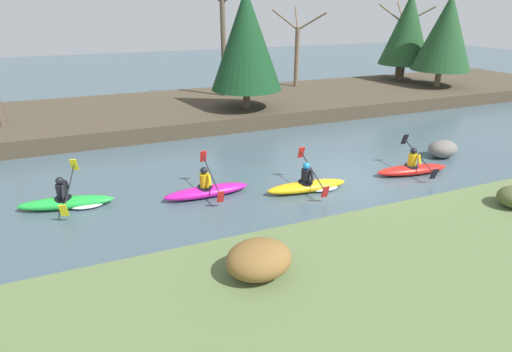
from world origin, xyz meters
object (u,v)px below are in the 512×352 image
object	(u,v)px
kayaker_trailing	(207,190)
boulder_midstream	(443,149)
kayaker_middle	(310,185)
kayaker_lead	(413,168)
kayaker_far_back	(70,201)

from	to	relation	value
kayaker_trailing	boulder_midstream	xyz separation A→B (m)	(9.62, -0.01, 0.12)
kayaker_middle	kayaker_trailing	bearing A→B (deg)	169.63
kayaker_lead	kayaker_far_back	xyz separation A→B (m)	(-11.31, 1.75, -0.02)
kayaker_trailing	boulder_midstream	bearing A→B (deg)	0.12
kayaker_middle	boulder_midstream	xyz separation A→B (m)	(6.41, 0.83, 0.14)
kayaker_lead	kayaker_far_back	world-z (taller)	same
kayaker_middle	kayaker_far_back	xyz separation A→B (m)	(-7.22, 1.62, 0.00)
kayaker_lead	kayaker_trailing	xyz separation A→B (m)	(-7.30, 0.97, 0.00)
kayaker_far_back	kayaker_trailing	bearing A→B (deg)	-0.87
kayaker_lead	kayaker_trailing	distance (m)	7.37
boulder_midstream	kayaker_middle	bearing A→B (deg)	-172.60
boulder_midstream	kayaker_lead	bearing A→B (deg)	-157.59
kayaker_lead	kayaker_far_back	size ratio (longest dim) A/B	1.00
kayaker_lead	kayaker_middle	size ratio (longest dim) A/B	1.00
kayaker_middle	boulder_midstream	distance (m)	6.47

